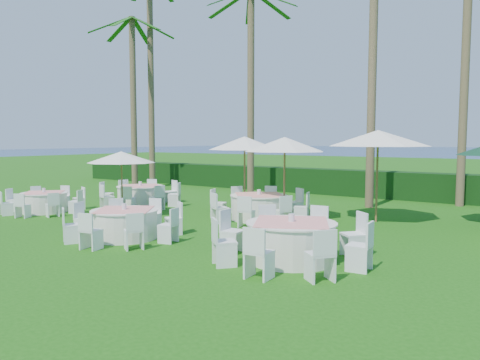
% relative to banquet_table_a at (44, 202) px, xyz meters
% --- Properties ---
extents(ground, '(120.00, 120.00, 0.00)m').
position_rel_banquet_table_a_xyz_m(ground, '(6.46, -1.01, -0.38)').
color(ground, '#19540E').
rests_on(ground, ground).
extents(hedge, '(34.00, 1.00, 1.20)m').
position_rel_banquet_table_a_xyz_m(hedge, '(6.46, 10.99, 0.22)').
color(hedge, black).
rests_on(hedge, ground).
extents(banquet_table_a, '(2.79, 2.79, 0.88)m').
position_rel_banquet_table_a_xyz_m(banquet_table_a, '(0.00, 0.00, 0.00)').
color(banquet_table_a, white).
rests_on(banquet_table_a, ground).
extents(banquet_table_b, '(3.09, 3.09, 0.94)m').
position_rel_banquet_table_a_xyz_m(banquet_table_b, '(5.84, -1.47, 0.03)').
color(banquet_table_b, white).
rests_on(banquet_table_b, ground).
extents(banquet_table_c, '(3.45, 3.45, 1.03)m').
position_rel_banquet_table_a_xyz_m(banquet_table_c, '(10.59, -1.04, 0.07)').
color(banquet_table_c, white).
rests_on(banquet_table_c, ground).
extents(banquet_table_d, '(3.16, 3.16, 0.97)m').
position_rel_banquet_table_a_xyz_m(banquet_table_d, '(1.68, 3.10, 0.04)').
color(banquet_table_d, white).
rests_on(banquet_table_d, ground).
extents(banquet_table_e, '(3.26, 3.26, 0.99)m').
position_rel_banquet_table_a_xyz_m(banquet_table_e, '(7.24, 3.04, 0.05)').
color(banquet_table_e, white).
rests_on(banquet_table_e, ground).
extents(umbrella_a, '(2.27, 2.27, 2.22)m').
position_rel_banquet_table_a_xyz_m(umbrella_a, '(3.08, 0.92, 1.65)').
color(umbrella_a, brown).
rests_on(umbrella_a, ground).
extents(umbrella_b, '(2.62, 2.62, 2.70)m').
position_rel_banquet_table_a_xyz_m(umbrella_b, '(8.04, 3.30, 2.09)').
color(umbrella_b, brown).
rests_on(umbrella_b, ground).
extents(umbrella_c, '(2.60, 2.60, 2.73)m').
position_rel_banquet_table_a_xyz_m(umbrella_c, '(5.97, 4.10, 2.11)').
color(umbrella_c, brown).
rests_on(umbrella_c, ground).
extents(umbrella_d, '(3.23, 3.23, 2.92)m').
position_rel_banquet_table_a_xyz_m(umbrella_d, '(10.58, 4.74, 2.28)').
color(umbrella_d, brown).
rests_on(umbrella_d, ground).
extents(palm_a, '(4.22, 4.38, 11.44)m').
position_rel_banquet_table_a_xyz_m(palm_a, '(-2.99, 8.50, 5.82)').
color(palm_a, brown).
rests_on(palm_a, ground).
extents(palm_b, '(4.40, 4.14, 9.35)m').
position_rel_banquet_table_a_xyz_m(palm_b, '(3.47, 8.38, 4.76)').
color(palm_b, brown).
rests_on(palm_b, ground).
extents(palm_c, '(4.41, 4.05, 12.99)m').
position_rel_banquet_table_a_xyz_m(palm_c, '(9.35, 7.73, 6.61)').
color(palm_c, brown).
rests_on(palm_c, ground).
extents(palm_d, '(4.33, 4.31, 9.65)m').
position_rel_banquet_table_a_xyz_m(palm_d, '(12.18, 10.11, 4.91)').
color(palm_d, brown).
rests_on(palm_d, ground).
extents(palm_f, '(4.39, 4.18, 8.98)m').
position_rel_banquet_table_a_xyz_m(palm_f, '(-3.34, 7.53, 4.57)').
color(palm_f, brown).
rests_on(palm_f, ground).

